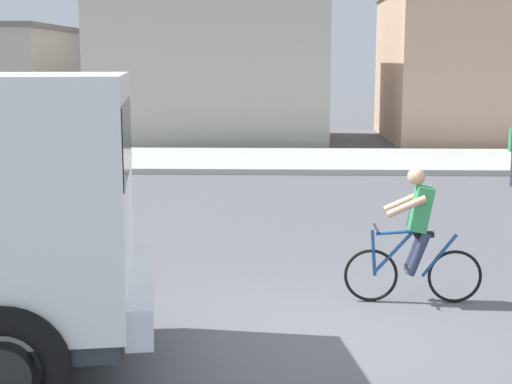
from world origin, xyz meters
name	(u,v)px	position (x,y,z in m)	size (l,w,h in m)	color
ground_plane	(338,338)	(0.00, 0.00, 0.00)	(120.00, 120.00, 0.00)	#56565B
sidewalk_far	(302,160)	(0.00, 14.61, 0.08)	(80.00, 5.00, 0.16)	#ADADA8
cyclist	(415,235)	(1.04, 1.32, 0.86)	(1.73, 0.50, 1.72)	black
building_mid_block	(213,63)	(-3.24, 21.29, 2.92)	(8.72, 6.13, 5.83)	#B2AD9E
building_corner_right	(496,65)	(7.59, 21.93, 2.83)	(8.43, 7.89, 5.64)	tan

